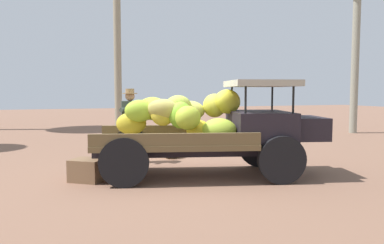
{
  "coord_description": "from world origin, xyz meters",
  "views": [
    {
      "loc": [
        -2.61,
        -7.24,
        1.67
      ],
      "look_at": [
        -0.17,
        -0.29,
        1.07
      ],
      "focal_mm": 35.47,
      "sensor_mm": 36.0,
      "label": 1
    }
  ],
  "objects_px": {
    "farmer": "(130,120)",
    "truck": "(215,126)",
    "wooden_crate": "(88,170)",
    "loose_banana_bunch": "(172,151)"
  },
  "relations": [
    {
      "from": "farmer",
      "to": "loose_banana_bunch",
      "type": "distance_m",
      "value": 1.4
    },
    {
      "from": "farmer",
      "to": "loose_banana_bunch",
      "type": "bearing_deg",
      "value": 108.59
    },
    {
      "from": "wooden_crate",
      "to": "loose_banana_bunch",
      "type": "bearing_deg",
      "value": 40.31
    },
    {
      "from": "farmer",
      "to": "truck",
      "type": "bearing_deg",
      "value": 40.34
    },
    {
      "from": "farmer",
      "to": "wooden_crate",
      "type": "relative_size",
      "value": 2.99
    },
    {
      "from": "loose_banana_bunch",
      "to": "truck",
      "type": "bearing_deg",
      "value": -83.59
    },
    {
      "from": "truck",
      "to": "loose_banana_bunch",
      "type": "height_order",
      "value": "truck"
    },
    {
      "from": "truck",
      "to": "farmer",
      "type": "bearing_deg",
      "value": 139.38
    },
    {
      "from": "farmer",
      "to": "loose_banana_bunch",
      "type": "relative_size",
      "value": 3.09
    },
    {
      "from": "truck",
      "to": "wooden_crate",
      "type": "bearing_deg",
      "value": -173.13
    }
  ]
}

